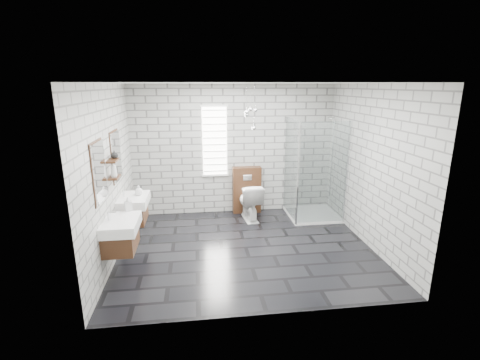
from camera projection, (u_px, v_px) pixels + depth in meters
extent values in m
cube|color=black|center=(246.00, 248.00, 5.91)|extent=(4.20, 3.60, 0.02)
cube|color=white|center=(247.00, 82.00, 5.19)|extent=(4.20, 3.60, 0.02)
cube|color=#A5A5A0|center=(234.00, 150.00, 7.28)|extent=(4.20, 0.02, 2.70)
cube|color=#A5A5A0|center=(270.00, 210.00, 3.82)|extent=(4.20, 0.02, 2.70)
cube|color=#A5A5A0|center=(109.00, 175.00, 5.30)|extent=(0.02, 3.60, 2.70)
cube|color=#A5A5A0|center=(371.00, 167.00, 5.81)|extent=(0.02, 3.60, 2.70)
cube|color=#452715|center=(121.00, 240.00, 4.94)|extent=(0.42, 0.62, 0.30)
cube|color=silver|center=(135.00, 237.00, 4.95)|extent=(0.02, 0.35, 0.01)
cube|color=white|center=(121.00, 225.00, 4.88)|extent=(0.47, 0.70, 0.15)
cylinder|color=silver|center=(109.00, 216.00, 4.83)|extent=(0.04, 0.04, 0.12)
cylinder|color=silver|center=(112.00, 213.00, 4.82)|extent=(0.10, 0.02, 0.02)
cube|color=white|center=(99.00, 172.00, 4.65)|extent=(0.03, 0.55, 0.80)
cube|color=#452715|center=(98.00, 172.00, 4.65)|extent=(0.01, 0.59, 0.84)
cube|color=#452715|center=(133.00, 213.00, 5.95)|extent=(0.42, 0.62, 0.30)
cube|color=silver|center=(145.00, 211.00, 5.97)|extent=(0.02, 0.35, 0.01)
cube|color=white|center=(134.00, 201.00, 5.90)|extent=(0.47, 0.70, 0.15)
cylinder|color=silver|center=(124.00, 193.00, 5.84)|extent=(0.04, 0.04, 0.12)
cylinder|color=silver|center=(126.00, 190.00, 5.83)|extent=(0.10, 0.02, 0.02)
cube|color=white|center=(116.00, 156.00, 5.66)|extent=(0.03, 0.55, 0.80)
cube|color=#452715|center=(115.00, 156.00, 5.66)|extent=(0.01, 0.59, 0.84)
cube|color=#452715|center=(114.00, 177.00, 5.27)|extent=(0.14, 0.30, 0.03)
cube|color=#452715|center=(113.00, 161.00, 5.20)|extent=(0.14, 0.30, 0.03)
cube|color=white|center=(215.00, 141.00, 7.16)|extent=(0.50, 0.02, 1.40)
cube|color=white|center=(214.00, 106.00, 6.95)|extent=(0.56, 0.04, 0.04)
cube|color=white|center=(215.00, 175.00, 7.33)|extent=(0.56, 0.04, 0.04)
cube|color=white|center=(215.00, 171.00, 7.31)|extent=(0.48, 0.01, 0.02)
cube|color=white|center=(215.00, 165.00, 7.27)|extent=(0.48, 0.01, 0.02)
cube|color=white|center=(215.00, 158.00, 7.23)|extent=(0.48, 0.01, 0.02)
cube|color=white|center=(215.00, 151.00, 7.19)|extent=(0.48, 0.01, 0.02)
cube|color=white|center=(215.00, 145.00, 7.16)|extent=(0.48, 0.01, 0.02)
cube|color=white|center=(215.00, 138.00, 7.12)|extent=(0.48, 0.01, 0.02)
cube|color=white|center=(214.00, 131.00, 7.08)|extent=(0.48, 0.01, 0.02)
cube|color=white|center=(214.00, 124.00, 7.05)|extent=(0.48, 0.01, 0.02)
cube|color=white|center=(214.00, 117.00, 7.01)|extent=(0.48, 0.01, 0.03)
cube|color=white|center=(214.00, 110.00, 6.97)|extent=(0.48, 0.01, 0.03)
cube|color=#452715|center=(247.00, 190.00, 7.44)|extent=(0.60, 0.20, 1.00)
cube|color=silver|center=(247.00, 178.00, 7.26)|extent=(0.18, 0.01, 0.12)
cube|color=white|center=(312.00, 214.00, 7.34)|extent=(1.00, 1.00, 0.06)
cube|color=silver|center=(323.00, 174.00, 6.61)|extent=(1.00, 0.01, 2.00)
cube|color=silver|center=(291.00, 169.00, 7.02)|extent=(0.01, 1.00, 2.00)
cube|color=silver|center=(298.00, 175.00, 6.55)|extent=(0.03, 0.03, 2.00)
cube|color=silver|center=(347.00, 173.00, 6.67)|extent=(0.03, 0.03, 2.00)
cylinder|color=silver|center=(332.00, 162.00, 7.30)|extent=(0.02, 0.02, 1.80)
cylinder|color=silver|center=(331.00, 118.00, 7.05)|extent=(0.14, 0.14, 0.02)
sphere|color=silver|center=(246.00, 112.00, 6.57)|extent=(0.09, 0.09, 0.09)
cylinder|color=silver|center=(247.00, 97.00, 6.50)|extent=(0.01, 0.01, 0.48)
sphere|color=silver|center=(254.00, 128.00, 6.72)|extent=(0.09, 0.09, 0.09)
cylinder|color=silver|center=(254.00, 105.00, 6.61)|extent=(0.01, 0.01, 0.79)
sphere|color=silver|center=(250.00, 109.00, 6.74)|extent=(0.09, 0.09, 0.09)
cylinder|color=silver|center=(250.00, 95.00, 6.67)|extent=(0.01, 0.01, 0.44)
sphere|color=silver|center=(247.00, 115.00, 6.74)|extent=(0.09, 0.09, 0.09)
cylinder|color=silver|center=(247.00, 98.00, 6.66)|extent=(0.01, 0.01, 0.55)
sphere|color=silver|center=(255.00, 110.00, 6.71)|extent=(0.09, 0.09, 0.09)
cylinder|color=silver|center=(255.00, 96.00, 6.63)|extent=(0.01, 0.01, 0.46)
imported|color=white|center=(250.00, 201.00, 7.08)|extent=(0.49, 0.78, 0.76)
imported|color=#B2B2B2|center=(128.00, 204.00, 5.19)|extent=(0.13, 0.13, 0.22)
imported|color=#B2B2B2|center=(139.00, 190.00, 5.93)|extent=(0.15, 0.15, 0.17)
imported|color=#B2B2B2|center=(114.00, 169.00, 5.19)|extent=(0.11, 0.11, 0.24)
imported|color=#B2B2B2|center=(114.00, 154.00, 5.27)|extent=(0.13, 0.13, 0.12)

